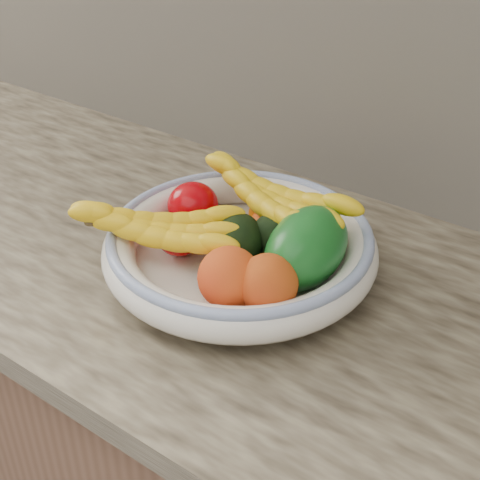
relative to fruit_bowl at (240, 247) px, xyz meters
name	(u,v)px	position (x,y,z in m)	size (l,w,h in m)	color
kitchen_counter	(248,459)	(0.00, 0.03, -0.48)	(2.44, 0.66, 1.40)	brown
fruit_bowl	(240,247)	(0.00, 0.00, 0.00)	(0.39, 0.39, 0.08)	white
clementine_back_left	(264,213)	(-0.02, 0.09, 0.01)	(0.05, 0.05, 0.04)	orange
clementine_back_right	(301,223)	(0.04, 0.10, 0.01)	(0.06, 0.06, 0.05)	#EA4904
clementine_back_mid	(269,225)	(0.01, 0.06, 0.01)	(0.06, 0.06, 0.05)	#FF5805
tomato_left	(193,205)	(-0.11, 0.03, 0.01)	(0.08, 0.08, 0.07)	#B50007
tomato_near_left	(179,234)	(-0.08, -0.04, 0.01)	(0.07, 0.07, 0.06)	#C40001
avocado_center	(237,242)	(0.00, -0.01, 0.02)	(0.07, 0.10, 0.07)	black
avocado_right	(286,235)	(0.05, 0.04, 0.02)	(0.07, 0.10, 0.07)	black
green_mango	(306,248)	(0.10, 0.02, 0.03)	(0.10, 0.15, 0.11)	#105819
peach_front	(229,278)	(0.05, -0.09, 0.02)	(0.08, 0.08, 0.08)	orange
peach_right	(268,284)	(0.09, -0.07, 0.02)	(0.08, 0.08, 0.08)	orange
banana_bunch_back	(270,202)	(0.00, 0.07, 0.04)	(0.29, 0.11, 0.08)	yellow
banana_bunch_front	(157,232)	(-0.08, -0.08, 0.03)	(0.25, 0.10, 0.07)	yellow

